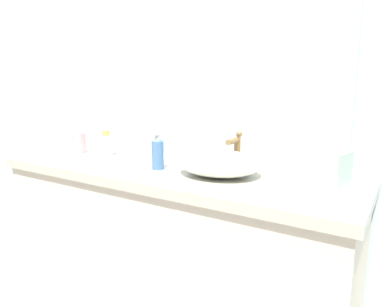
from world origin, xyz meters
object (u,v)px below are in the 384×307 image
object	(u,v)px
soap_dispenser	(158,153)
lotion_bottle	(79,142)
perfume_bottle	(106,145)
tissue_box	(328,164)
sink_basin	(219,163)
candle_jar	(131,156)

from	to	relation	value
soap_dispenser	lotion_bottle	world-z (taller)	soap_dispenser
perfume_bottle	soap_dispenser	bearing A→B (deg)	-14.01
perfume_bottle	tissue_box	xyz separation A→B (m)	(1.12, 0.07, 0.01)
sink_basin	perfume_bottle	size ratio (longest dim) A/B	2.67
soap_dispenser	tissue_box	world-z (taller)	soap_dispenser
soap_dispenser	perfume_bottle	bearing A→B (deg)	165.99
tissue_box	candle_jar	distance (m)	0.94
sink_basin	tissue_box	xyz separation A→B (m)	(0.41, 0.13, 0.02)
lotion_bottle	candle_jar	xyz separation A→B (m)	(0.36, 0.02, -0.04)
sink_basin	perfume_bottle	bearing A→B (deg)	175.62
tissue_box	soap_dispenser	bearing A→B (deg)	-165.39
lotion_bottle	tissue_box	size ratio (longest dim) A/B	0.78
tissue_box	candle_jar	bearing A→B (deg)	-175.51
perfume_bottle	candle_jar	size ratio (longest dim) A/B	2.84
lotion_bottle	sink_basin	bearing A→B (deg)	-1.97
sink_basin	soap_dispenser	world-z (taller)	soap_dispenser
sink_basin	lotion_bottle	size ratio (longest dim) A/B	2.75
sink_basin	candle_jar	size ratio (longest dim) A/B	7.58
soap_dispenser	candle_jar	bearing A→B (deg)	157.14
perfume_bottle	candle_jar	world-z (taller)	perfume_bottle
sink_basin	candle_jar	bearing A→B (deg)	174.28
lotion_bottle	tissue_box	world-z (taller)	tissue_box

